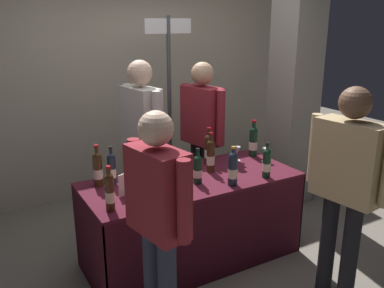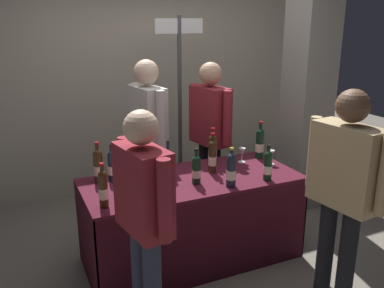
# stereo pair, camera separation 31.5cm
# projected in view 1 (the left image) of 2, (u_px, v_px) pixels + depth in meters

# --- Properties ---
(ground_plane) EXTENTS (12.00, 12.00, 0.00)m
(ground_plane) POSITION_uv_depth(u_px,v_px,m) (192.00, 257.00, 3.69)
(ground_plane) COLOR gray
(back_partition) EXTENTS (5.03, 0.12, 2.84)m
(back_partition) POSITION_uv_depth(u_px,v_px,m) (112.00, 74.00, 4.81)
(back_partition) COLOR #B2A893
(back_partition) RESTS_ON ground_plane
(concrete_pillar) EXTENTS (0.42, 0.42, 3.30)m
(concrete_pillar) POSITION_uv_depth(u_px,v_px,m) (297.00, 56.00, 4.45)
(concrete_pillar) COLOR gray
(concrete_pillar) RESTS_ON ground_plane
(tasting_table) EXTENTS (1.82, 0.79, 0.76)m
(tasting_table) POSITION_uv_depth(u_px,v_px,m) (192.00, 203.00, 3.53)
(tasting_table) COLOR #4C1423
(tasting_table) RESTS_ON ground_plane
(featured_wine_bottle) EXTENTS (0.08, 0.08, 0.32)m
(featured_wine_bottle) POSITION_uv_depth(u_px,v_px,m) (233.00, 168.00, 3.29)
(featured_wine_bottle) COLOR #192333
(featured_wine_bottle) RESTS_ON tasting_table
(display_bottle_0) EXTENTS (0.07, 0.07, 0.31)m
(display_bottle_0) POSITION_uv_depth(u_px,v_px,m) (167.00, 163.00, 3.46)
(display_bottle_0) COLOR #192333
(display_bottle_0) RESTS_ON tasting_table
(display_bottle_1) EXTENTS (0.07, 0.07, 0.35)m
(display_bottle_1) POSITION_uv_depth(u_px,v_px,m) (211.00, 155.00, 3.58)
(display_bottle_1) COLOR #38230F
(display_bottle_1) RESTS_ON tasting_table
(display_bottle_2) EXTENTS (0.07, 0.07, 0.30)m
(display_bottle_2) POSITION_uv_depth(u_px,v_px,m) (267.00, 163.00, 3.45)
(display_bottle_2) COLOR black
(display_bottle_2) RESTS_ON tasting_table
(display_bottle_3) EXTENTS (0.08, 0.08, 0.35)m
(display_bottle_3) POSITION_uv_depth(u_px,v_px,m) (209.00, 149.00, 3.77)
(display_bottle_3) COLOR #38230F
(display_bottle_3) RESTS_ON tasting_table
(display_bottle_4) EXTENTS (0.08, 0.08, 0.36)m
(display_bottle_4) POSITION_uv_depth(u_px,v_px,m) (253.00, 141.00, 3.99)
(display_bottle_4) COLOR black
(display_bottle_4) RESTS_ON tasting_table
(display_bottle_5) EXTENTS (0.07, 0.07, 0.32)m
(display_bottle_5) POSITION_uv_depth(u_px,v_px,m) (112.00, 168.00, 3.31)
(display_bottle_5) COLOR #192333
(display_bottle_5) RESTS_ON tasting_table
(display_bottle_6) EXTENTS (0.08, 0.08, 0.34)m
(display_bottle_6) POSITION_uv_depth(u_px,v_px,m) (98.00, 168.00, 3.27)
(display_bottle_6) COLOR #38230F
(display_bottle_6) RESTS_ON tasting_table
(display_bottle_7) EXTENTS (0.07, 0.07, 0.33)m
(display_bottle_7) POSITION_uv_depth(u_px,v_px,m) (110.00, 191.00, 2.85)
(display_bottle_7) COLOR #38230F
(display_bottle_7) RESTS_ON tasting_table
(display_bottle_8) EXTENTS (0.07, 0.07, 0.30)m
(display_bottle_8) POSITION_uv_depth(u_px,v_px,m) (198.00, 169.00, 3.33)
(display_bottle_8) COLOR black
(display_bottle_8) RESTS_ON tasting_table
(wine_glass_near_vendor) EXTENTS (0.07, 0.07, 0.14)m
(wine_glass_near_vendor) POSITION_uv_depth(u_px,v_px,m) (237.00, 151.00, 3.88)
(wine_glass_near_vendor) COLOR silver
(wine_glass_near_vendor) RESTS_ON tasting_table
(wine_glass_mid) EXTENTS (0.07, 0.07, 0.13)m
(wine_glass_mid) POSITION_uv_depth(u_px,v_px,m) (266.00, 152.00, 3.85)
(wine_glass_mid) COLOR silver
(wine_glass_mid) RESTS_ON tasting_table
(flower_vase) EXTENTS (0.08, 0.08, 0.42)m
(flower_vase) POSITION_uv_depth(u_px,v_px,m) (153.00, 175.00, 3.15)
(flower_vase) COLOR silver
(flower_vase) RESTS_ON tasting_table
(brochure_stand) EXTENTS (0.14, 0.07, 0.18)m
(brochure_stand) POSITION_uv_depth(u_px,v_px,m) (126.00, 184.00, 3.12)
(brochure_stand) COLOR silver
(brochure_stand) RESTS_ON tasting_table
(vendor_presenter) EXTENTS (0.27, 0.59, 1.69)m
(vendor_presenter) POSITION_uv_depth(u_px,v_px,m) (142.00, 132.00, 3.90)
(vendor_presenter) COLOR black
(vendor_presenter) RESTS_ON ground_plane
(vendor_assistant) EXTENTS (0.29, 0.60, 1.64)m
(vendor_assistant) POSITION_uv_depth(u_px,v_px,m) (202.00, 127.00, 4.19)
(vendor_assistant) COLOR black
(vendor_assistant) RESTS_ON ground_plane
(taster_foreground_right) EXTENTS (0.28, 0.64, 1.61)m
(taster_foreground_right) POSITION_uv_depth(u_px,v_px,m) (347.00, 177.00, 2.91)
(taster_foreground_right) COLOR black
(taster_foreground_right) RESTS_ON ground_plane
(taster_foreground_left) EXTENTS (0.28, 0.59, 1.54)m
(taster_foreground_left) POSITION_uv_depth(u_px,v_px,m) (158.00, 210.00, 2.53)
(taster_foreground_left) COLOR #2D3347
(taster_foreground_left) RESTS_ON ground_plane
(booth_signpost) EXTENTS (0.52, 0.04, 2.07)m
(booth_signpost) POSITION_uv_depth(u_px,v_px,m) (169.00, 95.00, 4.40)
(booth_signpost) COLOR #47474C
(booth_signpost) RESTS_ON ground_plane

